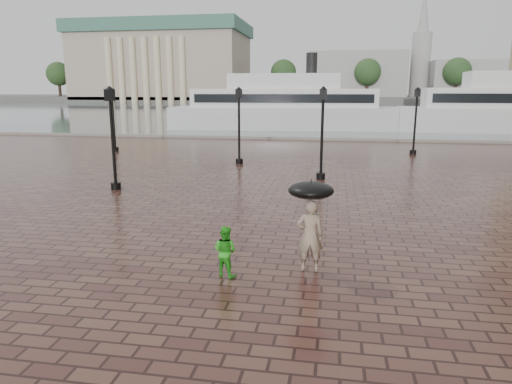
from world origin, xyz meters
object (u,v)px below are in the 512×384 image
(adult_pedestrian, at_px, (310,236))
(ferry_near, at_px, (284,107))
(street_lamps, at_px, (244,125))
(child_pedestrian, at_px, (225,251))

(adult_pedestrian, bearing_deg, ferry_near, -87.56)
(street_lamps, height_order, adult_pedestrian, street_lamps)
(street_lamps, relative_size, adult_pedestrian, 11.91)
(street_lamps, height_order, ferry_near, ferry_near)
(street_lamps, height_order, child_pedestrian, street_lamps)
(street_lamps, distance_m, ferry_near, 25.62)
(adult_pedestrian, bearing_deg, child_pedestrian, 13.87)
(child_pedestrian, bearing_deg, street_lamps, -61.23)
(street_lamps, relative_size, child_pedestrian, 17.35)
(ferry_near, bearing_deg, street_lamps, -92.78)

